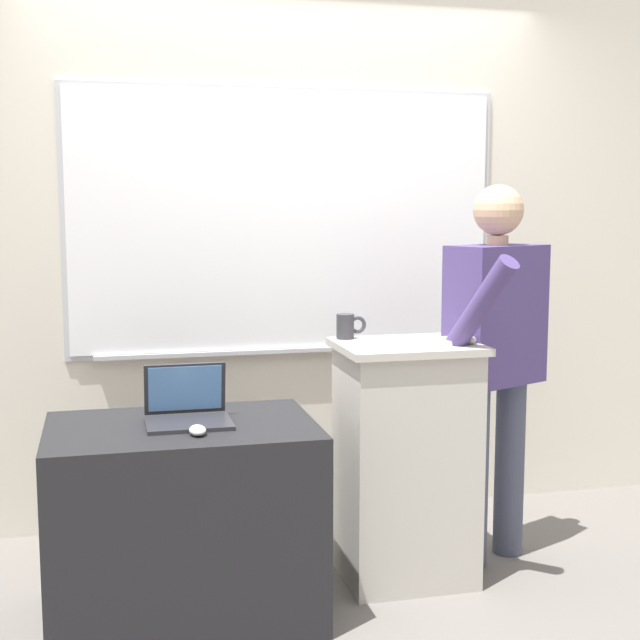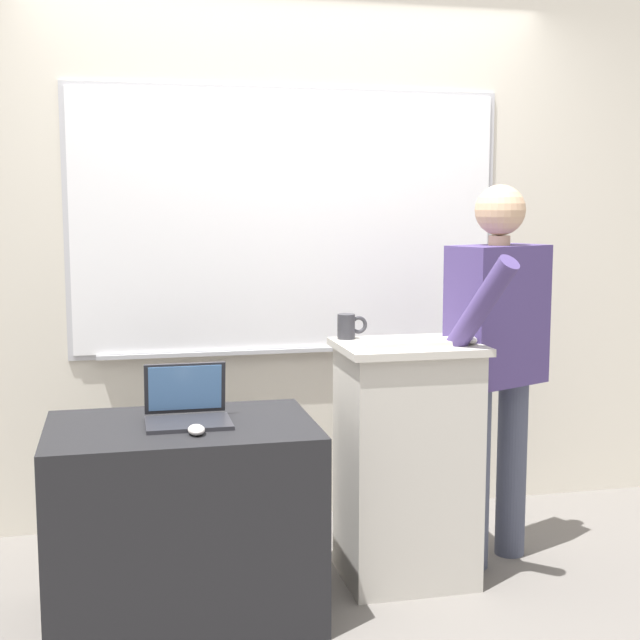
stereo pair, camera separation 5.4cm
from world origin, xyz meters
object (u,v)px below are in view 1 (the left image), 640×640
Objects in this scene: laptop at (187,407)px; coffee_mug at (347,326)px; person_presenter at (495,348)px; side_desk at (183,520)px; computer_mouse_by_keyboard at (468,339)px; wireless_keyboard at (410,343)px; computer_mouse_by_laptop at (198,430)px; lectern_podium at (406,461)px.

laptop is 0.77m from coffee_mug.
person_presenter reaches higher than laptop.
side_desk is 1.48m from person_presenter.
wireless_keyboard is at bearing 175.97° from computer_mouse_by_keyboard.
side_desk is 0.43m from laptop.
coffee_mug is (-0.20, 0.22, 0.04)m from wireless_keyboard.
computer_mouse_by_laptop is (0.04, -0.16, 0.38)m from side_desk.
side_desk is at bearing -175.91° from wireless_keyboard.
computer_mouse_by_keyboard reaches higher than computer_mouse_by_laptop.
side_desk is (-0.92, -0.12, -0.13)m from lectern_podium.
lectern_podium is at bearing 167.47° from person_presenter.
coffee_mug is at bearing 21.86° from side_desk.
wireless_keyboard is 4.18× the size of computer_mouse_by_laptop.
laptop is 0.91m from wireless_keyboard.
lectern_podium reaches higher than computer_mouse_by_laptop.
lectern_podium is 0.62m from person_presenter.
laptop is (-0.89, -0.08, 0.29)m from lectern_podium.
computer_mouse_by_laptop is 1.00× the size of computer_mouse_by_keyboard.
side_desk is 3.16× the size of laptop.
computer_mouse_by_keyboard is (-0.20, -0.16, 0.07)m from person_presenter.
lectern_podium is 9.88× the size of computer_mouse_by_laptop.
computer_mouse_by_keyboard is (1.11, 0.21, 0.25)m from computer_mouse_by_laptop.
wireless_keyboard is at bearing 1.77° from laptop.
laptop is 1.15m from computer_mouse_by_keyboard.
coffee_mug is at bearing 132.15° from wireless_keyboard.
laptop reaches higher than computer_mouse_by_laptop.
person_presenter is 1.34m from laptop.
person_presenter reaches higher than lectern_podium.
computer_mouse_by_laptop is at bearing -162.06° from lectern_podium.
coffee_mug is (-0.63, 0.08, 0.10)m from person_presenter.
computer_mouse_by_keyboard is at bearing 10.72° from computer_mouse_by_laptop.
coffee_mug is (0.67, 0.45, 0.29)m from computer_mouse_by_laptop.
coffee_mug reaches higher than lectern_podium.
person_presenter is 0.26m from computer_mouse_by_keyboard.
person_presenter is (1.35, 0.21, 0.57)m from side_desk.
laptop is (-1.32, -0.17, -0.15)m from person_presenter.
computer_mouse_by_keyboard reaches higher than side_desk.
wireless_keyboard is at bearing 174.35° from person_presenter.
lectern_podium is 0.56m from computer_mouse_by_keyboard.
computer_mouse_by_keyboard is (0.23, -0.07, 0.51)m from lectern_podium.
side_desk is 9.86× the size of computer_mouse_by_keyboard.
lectern_podium is at bearing 7.60° from side_desk.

